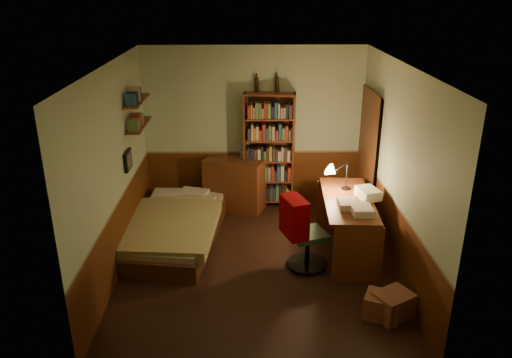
{
  "coord_description": "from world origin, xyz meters",
  "views": [
    {
      "loc": [
        -0.13,
        -5.77,
        3.48
      ],
      "look_at": [
        0.0,
        0.25,
        1.1
      ],
      "focal_mm": 35.0,
      "sensor_mm": 36.0,
      "label": 1
    }
  ],
  "objects_px": {
    "bed": "(172,219)",
    "desk_lamp": "(347,172)",
    "bookshelf": "(269,151)",
    "cardboard_box_b": "(382,306)",
    "cardboard_box_a": "(393,305)",
    "office_chair": "(308,228)",
    "desk": "(346,226)",
    "dresser": "(235,184)",
    "mini_stereo": "(249,153)"
  },
  "relations": [
    {
      "from": "cardboard_box_a",
      "to": "office_chair",
      "type": "bearing_deg",
      "value": 127.67
    },
    {
      "from": "cardboard_box_a",
      "to": "dresser",
      "type": "bearing_deg",
      "value": 121.5
    },
    {
      "from": "dresser",
      "to": "mini_stereo",
      "type": "relative_size",
      "value": 3.83
    },
    {
      "from": "office_chair",
      "to": "cardboard_box_a",
      "type": "distance_m",
      "value": 1.42
    },
    {
      "from": "cardboard_box_a",
      "to": "cardboard_box_b",
      "type": "relative_size",
      "value": 1.05
    },
    {
      "from": "desk_lamp",
      "to": "office_chair",
      "type": "xyz_separation_m",
      "value": [
        -0.59,
        -0.67,
        -0.5
      ]
    },
    {
      "from": "office_chair",
      "to": "cardboard_box_b",
      "type": "bearing_deg",
      "value": -75.19
    },
    {
      "from": "dresser",
      "to": "office_chair",
      "type": "bearing_deg",
      "value": -41.33
    },
    {
      "from": "bookshelf",
      "to": "desk",
      "type": "bearing_deg",
      "value": -51.49
    },
    {
      "from": "mini_stereo",
      "to": "desk",
      "type": "relative_size",
      "value": 0.16
    },
    {
      "from": "bed",
      "to": "bookshelf",
      "type": "distance_m",
      "value": 1.96
    },
    {
      "from": "dresser",
      "to": "mini_stereo",
      "type": "distance_m",
      "value": 0.55
    },
    {
      "from": "bed",
      "to": "desk_lamp",
      "type": "relative_size",
      "value": 4.29
    },
    {
      "from": "bookshelf",
      "to": "cardboard_box_b",
      "type": "bearing_deg",
      "value": -61.99
    },
    {
      "from": "desk",
      "to": "cardboard_box_a",
      "type": "relative_size",
      "value": 3.81
    },
    {
      "from": "dresser",
      "to": "cardboard_box_a",
      "type": "relative_size",
      "value": 2.36
    },
    {
      "from": "bed",
      "to": "bookshelf",
      "type": "xyz_separation_m",
      "value": [
        1.44,
        1.18,
        0.62
      ]
    },
    {
      "from": "desk",
      "to": "desk_lamp",
      "type": "height_order",
      "value": "desk_lamp"
    },
    {
      "from": "office_chair",
      "to": "desk_lamp",
      "type": "bearing_deg",
      "value": 29.86
    },
    {
      "from": "bed",
      "to": "dresser",
      "type": "relative_size",
      "value": 2.32
    },
    {
      "from": "dresser",
      "to": "cardboard_box_a",
      "type": "height_order",
      "value": "dresser"
    },
    {
      "from": "cardboard_box_a",
      "to": "cardboard_box_b",
      "type": "distance_m",
      "value": 0.12
    },
    {
      "from": "cardboard_box_a",
      "to": "bed",
      "type": "bearing_deg",
      "value": 145.27
    },
    {
      "from": "desk_lamp",
      "to": "office_chair",
      "type": "bearing_deg",
      "value": -144.65
    },
    {
      "from": "bed",
      "to": "desk",
      "type": "distance_m",
      "value": 2.45
    },
    {
      "from": "mini_stereo",
      "to": "office_chair",
      "type": "height_order",
      "value": "office_chair"
    },
    {
      "from": "desk_lamp",
      "to": "office_chair",
      "type": "relative_size",
      "value": 0.45
    },
    {
      "from": "bed",
      "to": "desk",
      "type": "height_order",
      "value": "desk"
    },
    {
      "from": "bed",
      "to": "office_chair",
      "type": "xyz_separation_m",
      "value": [
        1.85,
        -0.78,
        0.24
      ]
    },
    {
      "from": "bed",
      "to": "desk_lamp",
      "type": "xyz_separation_m",
      "value": [
        2.44,
        -0.11,
        0.75
      ]
    },
    {
      "from": "dresser",
      "to": "mini_stereo",
      "type": "bearing_deg",
      "value": 49.16
    },
    {
      "from": "bookshelf",
      "to": "cardboard_box_b",
      "type": "distance_m",
      "value": 3.33
    },
    {
      "from": "cardboard_box_b",
      "to": "bed",
      "type": "bearing_deg",
      "value": 144.14
    },
    {
      "from": "bookshelf",
      "to": "cardboard_box_a",
      "type": "relative_size",
      "value": 4.72
    },
    {
      "from": "desk",
      "to": "cardboard_box_b",
      "type": "relative_size",
      "value": 4.01
    },
    {
      "from": "desk_lamp",
      "to": "bed",
      "type": "bearing_deg",
      "value": 164.01
    },
    {
      "from": "mini_stereo",
      "to": "cardboard_box_b",
      "type": "xyz_separation_m",
      "value": [
        1.46,
        -3.07,
        -0.77
      ]
    },
    {
      "from": "bed",
      "to": "mini_stereo",
      "type": "xyz_separation_m",
      "value": [
        1.11,
        1.22,
        0.58
      ]
    },
    {
      "from": "office_chair",
      "to": "cardboard_box_a",
      "type": "height_order",
      "value": "office_chair"
    },
    {
      "from": "dresser",
      "to": "cardboard_box_b",
      "type": "relative_size",
      "value": 2.48
    },
    {
      "from": "desk",
      "to": "office_chair",
      "type": "bearing_deg",
      "value": -145.64
    },
    {
      "from": "dresser",
      "to": "desk",
      "type": "distance_m",
      "value": 2.17
    },
    {
      "from": "cardboard_box_a",
      "to": "cardboard_box_b",
      "type": "bearing_deg",
      "value": 177.58
    },
    {
      "from": "bed",
      "to": "cardboard_box_a",
      "type": "relative_size",
      "value": 5.47
    },
    {
      "from": "mini_stereo",
      "to": "bookshelf",
      "type": "bearing_deg",
      "value": 3.03
    },
    {
      "from": "mini_stereo",
      "to": "office_chair",
      "type": "relative_size",
      "value": 0.22
    },
    {
      "from": "desk_lamp",
      "to": "cardboard_box_b",
      "type": "bearing_deg",
      "value": -99.28
    },
    {
      "from": "desk_lamp",
      "to": "cardboard_box_a",
      "type": "xyz_separation_m",
      "value": [
        0.24,
        -1.75,
        -0.92
      ]
    },
    {
      "from": "bookshelf",
      "to": "desk_lamp",
      "type": "relative_size",
      "value": 3.7
    },
    {
      "from": "desk_lamp",
      "to": "bookshelf",
      "type": "bearing_deg",
      "value": 114.53
    }
  ]
}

